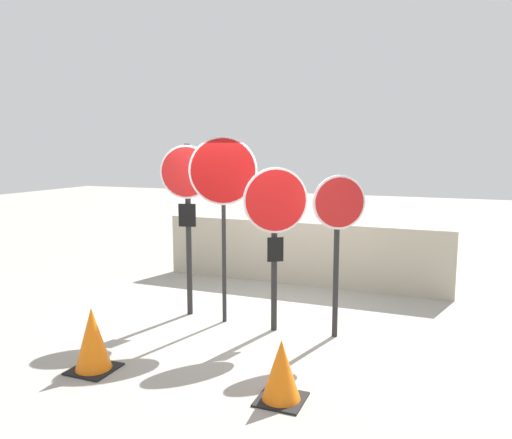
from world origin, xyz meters
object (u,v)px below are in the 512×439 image
at_px(stop_sign_0, 187,196).
at_px(traffic_cone_1, 92,339).
at_px(stop_sign_1, 223,182).
at_px(traffic_cone_0, 281,371).
at_px(stop_sign_2, 275,218).
at_px(stop_sign_3, 338,222).

xyz_separation_m(stop_sign_0, traffic_cone_1, (-0.07, -2.01, -1.40)).
relative_size(stop_sign_1, traffic_cone_0, 4.22).
xyz_separation_m(stop_sign_2, stop_sign_3, (0.81, 0.08, -0.02)).
bearing_deg(traffic_cone_0, traffic_cone_1, -176.45).
height_order(stop_sign_1, traffic_cone_0, stop_sign_1).
relative_size(stop_sign_1, stop_sign_3, 1.23).
distance_m(stop_sign_2, traffic_cone_1, 2.63).
height_order(stop_sign_2, traffic_cone_0, stop_sign_2).
bearing_deg(stop_sign_0, traffic_cone_0, -57.51).
bearing_deg(traffic_cone_0, stop_sign_0, 137.76).
xyz_separation_m(traffic_cone_0, traffic_cone_1, (-2.14, -0.13, 0.05)).
bearing_deg(stop_sign_2, stop_sign_1, 143.82).
xyz_separation_m(stop_sign_3, traffic_cone_0, (-0.13, -1.80, -1.21)).
height_order(stop_sign_0, stop_sign_3, stop_sign_0).
distance_m(stop_sign_1, stop_sign_2, 0.89).
bearing_deg(stop_sign_3, traffic_cone_0, -125.74).
xyz_separation_m(stop_sign_0, stop_sign_2, (1.39, -0.16, -0.23)).
distance_m(traffic_cone_0, traffic_cone_1, 2.14).
relative_size(stop_sign_0, stop_sign_2, 1.14).
height_order(stop_sign_1, traffic_cone_1, stop_sign_1).
bearing_deg(stop_sign_1, stop_sign_0, 147.10).
height_order(stop_sign_1, stop_sign_3, stop_sign_1).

